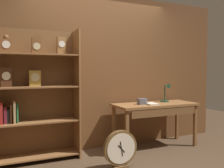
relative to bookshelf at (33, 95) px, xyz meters
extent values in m
cube|color=brown|center=(1.11, 0.21, 0.34)|extent=(4.80, 0.05, 2.60)
cube|color=brown|center=(0.64, -0.04, 0.00)|extent=(0.03, 0.38, 1.92)
cube|color=brown|center=(0.04, 0.14, 0.00)|extent=(1.23, 0.01, 1.92)
cube|color=brown|center=(0.04, -0.04, -0.88)|extent=(1.18, 0.36, 0.02)
cube|color=brown|center=(0.04, -0.04, -0.39)|extent=(1.18, 0.36, 0.02)
cube|color=brown|center=(0.04, -0.04, 0.11)|extent=(1.18, 0.36, 0.02)
cube|color=brown|center=(0.04, -0.04, 0.57)|extent=(1.18, 0.36, 0.02)
cube|color=brown|center=(-0.34, -0.02, 0.68)|extent=(0.13, 0.07, 0.19)
sphere|color=brown|center=(-0.34, -0.02, 0.80)|extent=(0.07, 0.07, 0.07)
cylinder|color=silver|center=(-0.34, -0.06, 0.70)|extent=(0.10, 0.01, 0.10)
cube|color=#472816|center=(-0.34, -0.04, 0.25)|extent=(0.14, 0.10, 0.26)
cylinder|color=silver|center=(-0.34, -0.09, 0.28)|extent=(0.11, 0.01, 0.11)
cube|color=brown|center=(0.06, -0.06, 0.67)|extent=(0.13, 0.08, 0.18)
cylinder|color=brown|center=(0.06, -0.06, 0.79)|extent=(0.13, 0.08, 0.13)
cylinder|color=#C6B78C|center=(0.06, -0.10, 0.69)|extent=(0.10, 0.01, 0.10)
cube|color=#B28C38|center=(0.03, -0.02, 0.24)|extent=(0.16, 0.09, 0.22)
cylinder|color=#C6B78C|center=(0.03, -0.07, 0.25)|extent=(0.12, 0.01, 0.12)
cube|color=olive|center=(0.41, -0.06, 0.71)|extent=(0.12, 0.09, 0.25)
cylinder|color=white|center=(0.41, -0.11, 0.73)|extent=(0.09, 0.01, 0.09)
cube|color=maroon|center=(-0.42, -0.06, -0.23)|extent=(0.04, 0.15, 0.29)
cube|color=maroon|center=(-0.37, -0.05, -0.26)|extent=(0.04, 0.12, 0.23)
cube|color=black|center=(-0.33, -0.03, -0.28)|extent=(0.04, 0.14, 0.19)
cube|color=brown|center=(-0.30, -0.04, -0.25)|extent=(0.02, 0.12, 0.26)
cube|color=tan|center=(-0.25, -0.06, -0.22)|extent=(0.03, 0.17, 0.30)
cube|color=#236638|center=(-0.21, -0.04, -0.24)|extent=(0.02, 0.14, 0.27)
cube|color=brown|center=(1.98, -0.19, -0.23)|extent=(1.43, 0.58, 0.04)
cube|color=brown|center=(1.31, -0.43, -0.61)|extent=(0.05, 0.05, 0.71)
cube|color=brown|center=(2.64, -0.43, -0.61)|extent=(0.05, 0.05, 0.71)
cube|color=brown|center=(1.31, 0.06, -0.61)|extent=(0.05, 0.05, 0.71)
cube|color=brown|center=(2.64, 0.06, -0.61)|extent=(0.05, 0.05, 0.71)
cube|color=brown|center=(1.98, -0.46, -0.32)|extent=(1.22, 0.03, 0.12)
cylinder|color=#1E472D|center=(2.26, -0.07, -0.20)|extent=(0.16, 0.16, 0.02)
cylinder|color=#1E472D|center=(2.26, -0.07, -0.05)|extent=(0.02, 0.02, 0.28)
cone|color=#1E472D|center=(2.32, -0.12, 0.09)|extent=(0.12, 0.14, 0.12)
cube|color=#595960|center=(1.71, -0.20, -0.16)|extent=(0.15, 0.10, 0.10)
cube|color=silver|center=(1.84, -0.29, -0.20)|extent=(0.18, 0.23, 0.02)
cube|color=brown|center=(1.02, -0.78, -0.94)|extent=(0.21, 0.11, 0.04)
cylinder|color=brown|center=(1.02, -0.78, -0.69)|extent=(0.47, 0.06, 0.47)
cylinder|color=silver|center=(1.02, -0.81, -0.69)|extent=(0.41, 0.01, 0.41)
cube|color=black|center=(1.02, -0.82, -0.69)|extent=(0.10, 0.01, 0.11)
cube|color=black|center=(1.02, -0.82, -0.69)|extent=(0.04, 0.01, 0.20)
camera|label=1|loc=(-0.38, -3.64, 0.33)|focal=38.94mm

